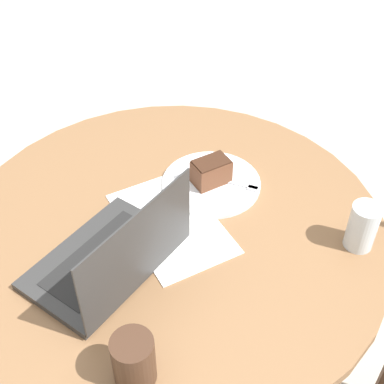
% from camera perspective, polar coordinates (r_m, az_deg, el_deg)
% --- Properties ---
extents(ground_plane, '(12.00, 12.00, 0.00)m').
position_cam_1_polar(ground_plane, '(1.96, -1.61, -19.39)').
color(ground_plane, '#B7AD9E').
extents(dining_table, '(1.07, 1.07, 0.77)m').
position_cam_1_polar(dining_table, '(1.46, -2.06, -8.05)').
color(dining_table, brown).
rests_on(dining_table, ground_plane).
extents(paper_document, '(0.37, 0.26, 0.00)m').
position_cam_1_polar(paper_document, '(1.34, -2.19, -3.15)').
color(paper_document, white).
rests_on(paper_document, dining_table).
extents(plate, '(0.27, 0.27, 0.01)m').
position_cam_1_polar(plate, '(1.44, 2.07, 0.93)').
color(plate, silver).
rests_on(plate, dining_table).
extents(cake_slice, '(0.08, 0.11, 0.07)m').
position_cam_1_polar(cake_slice, '(1.41, 2.06, 2.20)').
color(cake_slice, brown).
rests_on(cake_slice, plate).
extents(fork, '(0.13, 0.14, 0.00)m').
position_cam_1_polar(fork, '(1.43, 4.51, 0.97)').
color(fork, silver).
rests_on(fork, plate).
extents(coffee_glass, '(0.08, 0.08, 0.11)m').
position_cam_1_polar(coffee_glass, '(1.04, -6.24, -17.40)').
color(coffee_glass, '#3D2619').
rests_on(coffee_glass, dining_table).
extents(water_glass, '(0.07, 0.07, 0.12)m').
position_cam_1_polar(water_glass, '(1.31, 17.72, -3.53)').
color(water_glass, silver).
rests_on(water_glass, dining_table).
extents(laptop, '(0.39, 0.42, 0.23)m').
position_cam_1_polar(laptop, '(1.22, -8.50, -6.91)').
color(laptop, '#2D2D2D').
rests_on(laptop, dining_table).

